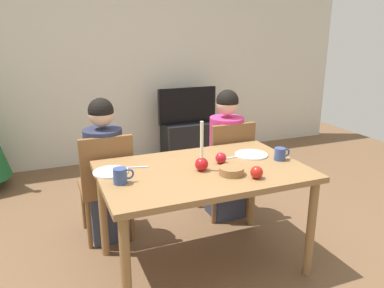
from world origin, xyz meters
name	(u,v)px	position (x,y,z in m)	size (l,w,h in m)	color
ground_plane	(202,263)	(0.00, 0.00, 0.00)	(7.68, 7.68, 0.00)	brown
back_wall	(120,59)	(0.00, 2.60, 1.30)	(6.40, 0.10, 2.60)	beige
dining_table	(203,180)	(0.00, 0.00, 0.67)	(1.40, 0.90, 0.75)	olive
chair_left	(106,181)	(-0.57, 0.61, 0.51)	(0.40, 0.40, 0.90)	brown
chair_right	(227,164)	(0.51, 0.61, 0.51)	(0.40, 0.40, 0.90)	brown
person_left_child	(105,173)	(-0.57, 0.64, 0.57)	(0.30, 0.30, 1.17)	#33384C
person_right_child	(226,157)	(0.51, 0.64, 0.57)	(0.30, 0.30, 1.17)	#33384C
tv_stand	(187,140)	(0.78, 2.30, 0.24)	(0.64, 0.40, 0.48)	black
tv	(187,105)	(0.78, 2.30, 0.71)	(0.79, 0.05, 0.46)	black
candle_centerpiece	(202,161)	(-0.02, -0.03, 0.82)	(0.09, 0.09, 0.34)	red
plate_left	(111,172)	(-0.60, 0.16, 0.76)	(0.23, 0.23, 0.01)	white
plate_right	(251,155)	(0.45, 0.12, 0.76)	(0.25, 0.25, 0.01)	silver
mug_left	(121,176)	(-0.57, -0.05, 0.80)	(0.13, 0.09, 0.10)	#33477F
mug_right	(280,154)	(0.59, -0.04, 0.80)	(0.12, 0.08, 0.09)	#33477F
fork_left	(135,167)	(-0.43, 0.19, 0.75)	(0.18, 0.01, 0.01)	silver
fork_right	(231,158)	(0.28, 0.12, 0.75)	(0.18, 0.01, 0.01)	silver
bowl_walnuts	(231,171)	(0.13, -0.17, 0.78)	(0.16, 0.16, 0.05)	olive
apple_near_candle	(221,158)	(0.16, 0.05, 0.79)	(0.08, 0.08, 0.08)	#B31722
apple_by_left_plate	(257,172)	(0.25, -0.29, 0.79)	(0.08, 0.08, 0.08)	red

